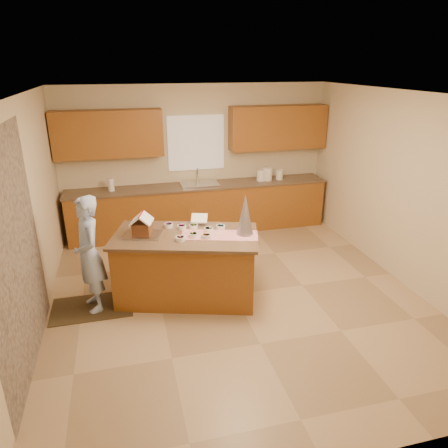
{
  "coord_description": "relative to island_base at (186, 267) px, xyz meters",
  "views": [
    {
      "loc": [
        -1.39,
        -4.91,
        3.06
      ],
      "look_at": [
        -0.1,
        0.2,
        1.0
      ],
      "focal_mm": 33.41,
      "sensor_mm": 36.0,
      "label": 1
    }
  ],
  "objects": [
    {
      "name": "tinsel_tree",
      "position": [
        0.77,
        -0.18,
        0.76
      ],
      "size": [
        0.28,
        0.28,
        0.55
      ],
      "primitive_type": "cone",
      "rotation": [
        0.0,
        0.0,
        -0.29
      ],
      "color": "silver",
      "rests_on": "island_top"
    },
    {
      "name": "back_counter_base",
      "position": [
        0.65,
        2.32,
        -0.0
      ],
      "size": [
        4.8,
        0.6,
        0.88
      ],
      "primitive_type": "cube",
      "color": "brown",
      "rests_on": "floor"
    },
    {
      "name": "boy",
      "position": [
        -1.23,
        0.01,
        0.34
      ],
      "size": [
        0.5,
        0.64,
        1.54
      ],
      "primitive_type": "imported",
      "rotation": [
        0.0,
        0.0,
        -1.3
      ],
      "color": "#AAC5F2",
      "rests_on": "rug"
    },
    {
      "name": "wall_back",
      "position": [
        0.65,
        2.62,
        0.91
      ],
      "size": [
        5.5,
        5.5,
        0.0
      ],
      "primitive_type": "plane",
      "color": "beige",
      "rests_on": "floor"
    },
    {
      "name": "island_base",
      "position": [
        0.0,
        0.0,
        0.0
      ],
      "size": [
        2.0,
        1.39,
        0.89
      ],
      "primitive_type": "cube",
      "rotation": [
        0.0,
        0.0,
        -0.29
      ],
      "color": "brown",
      "rests_on": "floor"
    },
    {
      "name": "rug",
      "position": [
        -1.28,
        0.01,
        -0.44
      ],
      "size": [
        1.04,
        0.68,
        0.01
      ],
      "primitive_type": "cube",
      "color": "black",
      "rests_on": "floor"
    },
    {
      "name": "paper_towel",
      "position": [
        -0.94,
        2.32,
        0.59
      ],
      "size": [
        0.1,
        0.1,
        0.23
      ],
      "primitive_type": "cylinder",
      "color": "white",
      "rests_on": "back_counter_top"
    },
    {
      "name": "baking_tray",
      "position": [
        -0.55,
        0.11,
        0.5
      ],
      "size": [
        0.54,
        0.46,
        0.03
      ],
      "primitive_type": "cube",
      "rotation": [
        0.0,
        0.0,
        -0.29
      ],
      "color": "silver",
      "rests_on": "island_top"
    },
    {
      "name": "canister_b",
      "position": [
        1.98,
        2.32,
        0.6
      ],
      "size": [
        0.17,
        0.17,
        0.25
      ],
      "primitive_type": "cylinder",
      "color": "white",
      "rests_on": "back_counter_top"
    },
    {
      "name": "wall_left",
      "position": [
        -1.85,
        -0.13,
        0.91
      ],
      "size": [
        5.5,
        5.5,
        0.0
      ],
      "primitive_type": "plane",
      "color": "beige",
      "rests_on": "floor"
    },
    {
      "name": "gingerbread_house",
      "position": [
        -0.55,
        0.11,
        0.61
      ],
      "size": [
        0.35,
        0.35,
        0.28
      ],
      "color": "brown",
      "rests_on": "baking_tray"
    },
    {
      "name": "back_counter_top",
      "position": [
        0.65,
        2.32,
        0.46
      ],
      "size": [
        4.85,
        0.63,
        0.04
      ],
      "primitive_type": "cube",
      "color": "brown",
      "rests_on": "back_counter_base"
    },
    {
      "name": "sink",
      "position": [
        0.65,
        2.32,
        0.45
      ],
      "size": [
        0.7,
        0.45,
        0.12
      ],
      "primitive_type": "cube",
      "color": "silver",
      "rests_on": "back_counter_top"
    },
    {
      "name": "faucet",
      "position": [
        0.65,
        2.5,
        0.62
      ],
      "size": [
        0.03,
        0.03,
        0.28
      ],
      "primitive_type": "cylinder",
      "color": "silver",
      "rests_on": "back_counter_top"
    },
    {
      "name": "canister_c",
      "position": [
        2.23,
        2.32,
        0.57
      ],
      "size": [
        0.13,
        0.13,
        0.19
      ],
      "primitive_type": "cylinder",
      "color": "white",
      "rests_on": "back_counter_top"
    },
    {
      "name": "upper_cabinet_left",
      "position": [
        -0.9,
        2.44,
        1.46
      ],
      "size": [
        1.85,
        0.35,
        0.8
      ],
      "primitive_type": "cube",
      "color": "#90551E",
      "rests_on": "wall_back"
    },
    {
      "name": "candy_bowls",
      "position": [
        0.13,
        0.04,
        0.51
      ],
      "size": [
        0.8,
        0.63,
        0.06
      ],
      "color": "teal",
      "rests_on": "island_top"
    },
    {
      "name": "wall_right",
      "position": [
        3.15,
        -0.13,
        0.91
      ],
      "size": [
        5.5,
        5.5,
        0.0
      ],
      "primitive_type": "plane",
      "color": "beige",
      "rests_on": "floor"
    },
    {
      "name": "window_curtain",
      "position": [
        0.65,
        2.59,
        1.21
      ],
      "size": [
        1.05,
        0.03,
        1.0
      ],
      "primitive_type": "cube",
      "color": "white",
      "rests_on": "wall_back"
    },
    {
      "name": "upper_cabinet_right",
      "position": [
        2.2,
        2.44,
        1.46
      ],
      "size": [
        1.85,
        0.35,
        0.8
      ],
      "primitive_type": "cube",
      "color": "#90551E",
      "rests_on": "wall_back"
    },
    {
      "name": "canister_a",
      "position": [
        1.84,
        2.32,
        0.58
      ],
      "size": [
        0.15,
        0.15,
        0.21
      ],
      "primitive_type": "cylinder",
      "color": "white",
      "rests_on": "back_counter_top"
    },
    {
      "name": "table_runner",
      "position": [
        0.43,
        -0.13,
        0.49
      ],
      "size": [
        1.07,
        0.64,
        0.01
      ],
      "primitive_type": "cube",
      "rotation": [
        0.0,
        0.0,
        -0.29
      ],
      "color": "#AA0C1E",
      "rests_on": "island_top"
    },
    {
      "name": "floor",
      "position": [
        0.65,
        -0.13,
        -0.44
      ],
      "size": [
        5.5,
        5.5,
        0.0
      ],
      "primitive_type": "plane",
      "color": "tan",
      "rests_on": "ground"
    },
    {
      "name": "stone_accent",
      "position": [
        -1.83,
        -0.93,
        0.81
      ],
      "size": [
        0.0,
        2.5,
        2.5
      ],
      "primitive_type": "plane",
      "rotation": [
        1.57,
        0.0,
        1.57
      ],
      "color": "gray",
      "rests_on": "wall_left"
    },
    {
      "name": "ceiling",
      "position": [
        0.65,
        -0.13,
        2.26
      ],
      "size": [
        5.5,
        5.5,
        0.0
      ],
      "primitive_type": "plane",
      "color": "silver",
      "rests_on": "floor"
    },
    {
      "name": "wall_front",
      "position": [
        0.65,
        -2.88,
        0.91
      ],
      "size": [
        5.5,
        5.5,
        0.0
      ],
      "primitive_type": "plane",
      "color": "beige",
      "rests_on": "floor"
    },
    {
      "name": "cookbook",
      "position": [
        0.25,
        0.32,
        0.57
      ],
      "size": [
        0.26,
        0.23,
        0.09
      ],
      "primitive_type": "cube",
      "rotation": [
        -1.13,
        0.0,
        -0.29
      ],
      "color": "white",
      "rests_on": "island_top"
    },
    {
      "name": "island_top",
      "position": [
        0.0,
        0.0,
        0.46
      ],
      "size": [
        2.1,
        1.49,
        0.04
      ],
      "primitive_type": "cube",
      "rotation": [
        0.0,
        0.0,
        -0.29
      ],
      "color": "brown",
      "rests_on": "island_base"
    }
  ]
}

